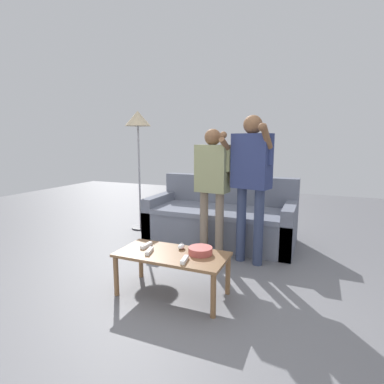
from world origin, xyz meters
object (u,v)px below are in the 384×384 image
(coffee_table, at_px, (172,259))
(game_remote_wand_spare, at_px, (146,245))
(game_remote_wand_near, at_px, (149,251))
(player_center, at_px, (212,178))
(floor_lamp, at_px, (138,125))
(game_remote_wand_far, at_px, (184,260))
(snack_bowl, at_px, (200,251))
(game_remote_nunchuk, at_px, (181,246))
(player_right, at_px, (251,172))
(couch, at_px, (222,219))

(coffee_table, height_order, game_remote_wand_spare, game_remote_wand_spare)
(game_remote_wand_near, bearing_deg, player_center, 78.54)
(floor_lamp, bearing_deg, coffee_table, -50.53)
(game_remote_wand_near, relative_size, game_remote_wand_far, 1.00)
(player_center, bearing_deg, snack_bowl, -77.02)
(floor_lamp, relative_size, game_remote_wand_near, 11.95)
(game_remote_nunchuk, xyz_separation_m, player_right, (0.44, 0.86, 0.61))
(game_remote_nunchuk, relative_size, player_right, 0.05)
(couch, xyz_separation_m, player_center, (0.08, -0.64, 0.64))
(game_remote_wand_far, bearing_deg, player_center, 97.70)
(player_right, bearing_deg, floor_lamp, 159.30)
(coffee_table, relative_size, player_center, 0.65)
(game_remote_wand_near, height_order, game_remote_wand_spare, same)
(couch, xyz_separation_m, game_remote_wand_near, (-0.14, -1.69, 0.11))
(floor_lamp, xyz_separation_m, game_remote_wand_spare, (1.10, -1.64, -1.18))
(snack_bowl, bearing_deg, player_center, 102.98)
(game_remote_wand_spare, bearing_deg, floor_lamp, 123.92)
(couch, distance_m, player_center, 0.91)
(couch, distance_m, game_remote_wand_spare, 1.60)
(couch, bearing_deg, player_right, -50.90)
(game_remote_wand_spare, bearing_deg, snack_bowl, 2.99)
(snack_bowl, distance_m, player_right, 1.12)
(game_remote_nunchuk, bearing_deg, floor_lamp, 132.33)
(couch, distance_m, snack_bowl, 1.58)
(couch, relative_size, game_remote_wand_near, 12.88)
(game_remote_wand_far, bearing_deg, game_remote_wand_spare, 159.05)
(game_remote_nunchuk, distance_m, game_remote_wand_spare, 0.33)
(game_remote_nunchuk, height_order, player_right, player_right)
(player_center, bearing_deg, couch, 96.81)
(floor_lamp, height_order, player_right, floor_lamp)
(floor_lamp, height_order, game_remote_wand_far, floor_lamp)
(player_right, bearing_deg, player_center, 179.61)
(coffee_table, xyz_separation_m, player_right, (0.47, 0.99, 0.69))
(player_center, bearing_deg, game_remote_nunchuk, -89.57)
(coffee_table, relative_size, floor_lamp, 0.54)
(player_center, bearing_deg, game_remote_wand_spare, -108.48)
(snack_bowl, xyz_separation_m, game_remote_wand_near, (-0.42, -0.14, -0.01))
(couch, height_order, game_remote_wand_far, couch)
(snack_bowl, xyz_separation_m, player_right, (0.23, 0.91, 0.61))
(snack_bowl, bearing_deg, game_remote_wand_spare, -177.01)
(game_remote_wand_near, bearing_deg, game_remote_nunchuk, 41.26)
(couch, relative_size, floor_lamp, 1.08)
(game_remote_wand_far, xyz_separation_m, game_remote_wand_spare, (-0.46, 0.18, -0.00))
(player_right, bearing_deg, couch, 129.10)
(coffee_table, height_order, player_center, player_center)
(couch, bearing_deg, game_remote_wand_far, -82.62)
(game_remote_nunchuk, xyz_separation_m, game_remote_wand_near, (-0.22, -0.19, -0.01))
(coffee_table, xyz_separation_m, snack_bowl, (0.23, 0.08, 0.08))
(coffee_table, distance_m, game_remote_wand_near, 0.21)
(couch, xyz_separation_m, coffee_table, (0.05, -1.63, 0.04))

